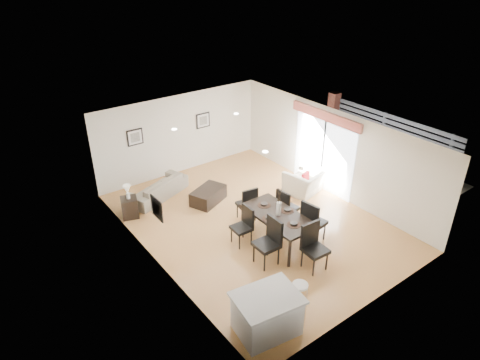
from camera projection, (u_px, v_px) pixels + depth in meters
ground at (254, 222)px, 12.10m from camera, size 8.00×8.00×0.00m
wall_back at (180, 134)px, 14.28m from camera, size 6.00×0.04×2.70m
wall_front at (377, 254)px, 8.63m from camera, size 6.00×0.04×2.70m
wall_left at (153, 216)px, 9.88m from camera, size 0.04×8.00×2.70m
wall_right at (331, 152)px, 13.04m from camera, size 0.04×8.00×2.70m
ceiling at (255, 133)px, 10.82m from camera, size 6.00×8.00×0.02m
sofa at (158, 188)px, 13.20m from camera, size 2.18×1.46×0.59m
armchair at (305, 181)px, 13.41m from camera, size 1.36×1.25×0.76m
courtyard_plant_a at (390, 160)px, 14.85m from camera, size 0.71×0.66×0.66m
courtyard_plant_b at (360, 150)px, 15.69m from camera, size 0.40×0.40×0.60m
dining_table at (278, 217)px, 10.92m from camera, size 1.02×2.01×0.84m
dining_chair_wnear at (270, 239)px, 10.23m from camera, size 0.56×0.56×1.21m
dining_chair_wfar at (244, 223)px, 10.97m from camera, size 0.49×0.49×1.05m
dining_chair_enear at (312, 220)px, 10.96m from camera, size 0.62×0.62×1.20m
dining_chair_efar at (286, 205)px, 11.71m from camera, size 0.52×0.52×1.08m
dining_chair_head at (313, 244)px, 10.09m from camera, size 0.57×0.57×1.18m
dining_chair_foot at (248, 203)px, 11.87m from camera, size 0.54×0.54×1.06m
vase at (279, 204)px, 10.73m from camera, size 0.97×1.49×0.76m
coffee_table at (208, 196)px, 12.94m from camera, size 1.26×1.03×0.44m
side_table at (130, 207)px, 12.19m from camera, size 0.57×0.57×0.60m
table_lamp at (127, 190)px, 11.92m from camera, size 0.22×0.22×0.42m
cushion at (305, 177)px, 13.18m from camera, size 0.34×0.19×0.32m
kitchen_island at (267, 314)px, 8.43m from camera, size 1.41×1.16×0.89m
bar_stool at (300, 288)px, 8.81m from camera, size 0.33×0.33×0.73m
framed_print_back_left at (135, 137)px, 13.27m from camera, size 0.52×0.04×0.52m
framed_print_back_right at (203, 120)px, 14.59m from camera, size 0.52×0.04×0.52m
framed_print_left_wall at (157, 208)px, 9.61m from camera, size 0.04×0.52×0.52m
sliding_door at (324, 140)px, 13.07m from camera, size 0.12×2.70×2.57m
courtyard at (372, 133)px, 15.52m from camera, size 6.00×6.00×2.00m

